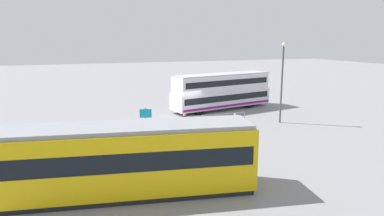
{
  "coord_description": "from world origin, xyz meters",
  "views": [
    {
      "loc": [
        11.11,
        30.96,
        7.47
      ],
      "look_at": [
        1.41,
        4.24,
        1.76
      ],
      "focal_mm": 32.11,
      "sensor_mm": 36.0,
      "label": 1
    }
  ],
  "objects_px": {
    "pedestrian_near_railing": "(184,123)",
    "pedestrian_crossing": "(235,122)",
    "street_lamp": "(282,77)",
    "double_decker_bus": "(222,91)",
    "tram_yellow": "(128,159)",
    "info_sign": "(146,117)"
  },
  "relations": [
    {
      "from": "pedestrian_near_railing",
      "to": "pedestrian_crossing",
      "type": "height_order",
      "value": "pedestrian_near_railing"
    },
    {
      "from": "pedestrian_near_railing",
      "to": "street_lamp",
      "type": "height_order",
      "value": "street_lamp"
    },
    {
      "from": "double_decker_bus",
      "to": "tram_yellow",
      "type": "height_order",
      "value": "double_decker_bus"
    },
    {
      "from": "tram_yellow",
      "to": "street_lamp",
      "type": "distance_m",
      "value": 18.57
    },
    {
      "from": "pedestrian_crossing",
      "to": "info_sign",
      "type": "relative_size",
      "value": 0.71
    },
    {
      "from": "pedestrian_crossing",
      "to": "street_lamp",
      "type": "height_order",
      "value": "street_lamp"
    },
    {
      "from": "pedestrian_near_railing",
      "to": "pedestrian_crossing",
      "type": "distance_m",
      "value": 4.13
    },
    {
      "from": "tram_yellow",
      "to": "pedestrian_crossing",
      "type": "relative_size",
      "value": 7.83
    },
    {
      "from": "double_decker_bus",
      "to": "street_lamp",
      "type": "relative_size",
      "value": 1.64
    },
    {
      "from": "pedestrian_crossing",
      "to": "street_lamp",
      "type": "bearing_deg",
      "value": -163.08
    },
    {
      "from": "double_decker_bus",
      "to": "pedestrian_near_railing",
      "type": "relative_size",
      "value": 7.04
    },
    {
      "from": "double_decker_bus",
      "to": "tram_yellow",
      "type": "relative_size",
      "value": 0.94
    },
    {
      "from": "tram_yellow",
      "to": "info_sign",
      "type": "xyz_separation_m",
      "value": [
        -3.03,
        -9.87,
        -0.28
      ]
    },
    {
      "from": "tram_yellow",
      "to": "pedestrian_near_railing",
      "type": "relative_size",
      "value": 7.46
    },
    {
      "from": "double_decker_bus",
      "to": "pedestrian_near_railing",
      "type": "distance_m",
      "value": 10.81
    },
    {
      "from": "street_lamp",
      "to": "tram_yellow",
      "type": "bearing_deg",
      "value": 32.96
    },
    {
      "from": "tram_yellow",
      "to": "pedestrian_near_railing",
      "type": "bearing_deg",
      "value": -122.96
    },
    {
      "from": "pedestrian_crossing",
      "to": "info_sign",
      "type": "bearing_deg",
      "value": -12.12
    },
    {
      "from": "double_decker_bus",
      "to": "pedestrian_near_railing",
      "type": "height_order",
      "value": "double_decker_bus"
    },
    {
      "from": "double_decker_bus",
      "to": "pedestrian_crossing",
      "type": "xyz_separation_m",
      "value": [
        3.0,
        9.03,
        -1.06
      ]
    },
    {
      "from": "tram_yellow",
      "to": "info_sign",
      "type": "height_order",
      "value": "tram_yellow"
    },
    {
      "from": "double_decker_bus",
      "to": "info_sign",
      "type": "relative_size",
      "value": 5.24
    }
  ]
}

